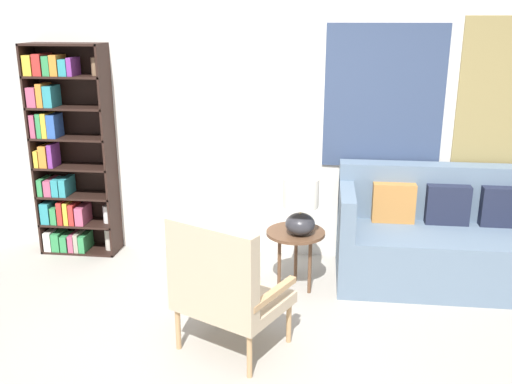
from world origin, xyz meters
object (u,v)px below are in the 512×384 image
bookshelf (66,157)px  table_lamp (301,204)px  armchair (222,284)px  couch (447,240)px  side_table (295,238)px

bookshelf → table_lamp: 2.30m
bookshelf → armchair: (1.74, -1.58, -0.42)m
couch → side_table: (-1.27, -0.31, 0.08)m
armchair → bookshelf: bearing=137.7°
armchair → table_lamp: table_lamp is taller
bookshelf → side_table: size_ratio=3.85×
armchair → table_lamp: size_ratio=2.03×
armchair → table_lamp: bearing=64.5°
bookshelf → side_table: 2.29m
couch → table_lamp: (-1.23, -0.37, 0.40)m
armchair → side_table: (0.42, 1.03, -0.07)m
armchair → table_lamp: (0.46, 0.96, 0.25)m
armchair → couch: 2.16m
bookshelf → couch: bearing=-4.1°
couch → table_lamp: table_lamp is taller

